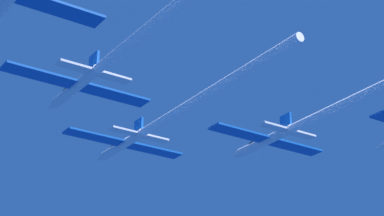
{
  "coord_description": "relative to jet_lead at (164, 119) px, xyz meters",
  "views": [
    {
      "loc": [
        -48.17,
        -88.75,
        -37.89
      ],
      "look_at": [
        0.09,
        -17.26,
        0.24
      ],
      "focal_mm": 68.67,
      "sensor_mm": 36.0,
      "label": 1
    }
  ],
  "objects": [
    {
      "name": "jet_right_wing",
      "position": [
        14.68,
        -17.9,
        -1.1
      ],
      "size": [
        18.85,
        53.99,
        3.12
      ],
      "color": "silver"
    },
    {
      "name": "jet_left_wing",
      "position": [
        -14.98,
        -15.91,
        -0.62
      ],
      "size": [
        18.85,
        48.6,
        3.12
      ],
      "color": "silver"
    },
    {
      "name": "jet_lead",
      "position": [
        0.0,
        0.0,
        0.0
      ],
      "size": [
        18.85,
        47.4,
        3.12
      ],
      "color": "silver"
    }
  ]
}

